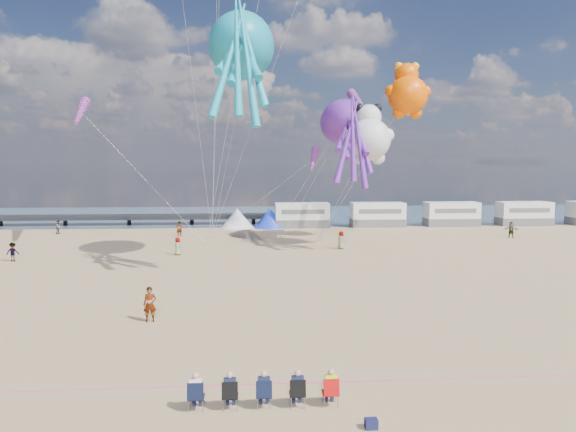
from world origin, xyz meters
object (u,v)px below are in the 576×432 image
Objects in this scene: windsock_left at (81,112)px; windsock_right at (314,159)px; cooler_navy at (371,424)px; beachgoer_6 at (178,246)px; sandbag_a at (206,245)px; motorhome_1 at (378,215)px; sandbag_c at (318,241)px; standing_person at (150,304)px; windsock_mid at (358,102)px; sandbag_d at (283,237)px; sandbag_b at (269,240)px; kite_octopus_teal at (241,46)px; beachgoer_0 at (341,240)px; tent_white at (237,218)px; beachgoer_5 at (179,229)px; sandbag_e at (212,237)px; motorhome_2 at (452,214)px; tent_blue at (270,218)px; beachgoer_2 at (13,252)px; kite_panda at (369,140)px; kite_teddy_orange at (408,96)px; motorhome_3 at (524,213)px; beachgoer_4 at (511,230)px; beachgoer_7 at (59,227)px; kite_octopus_purple at (343,122)px; spectator_row at (264,388)px; motorhome_0 at (302,215)px.

windsock_left is 1.86× the size of windsock_right.
windsock_left is at bearing 118.44° from cooler_navy.
beachgoer_6 reaches higher than sandbag_a.
sandbag_c is (-9.08, -12.09, -1.39)m from motorhome_1.
standing_person is 32.54m from windsock_mid.
sandbag_a and sandbag_d have the same top height.
sandbag_a is 13.30m from windsock_right.
sandbag_d is (-3.33, 3.37, 0.00)m from sandbag_c.
standing_person is at bearing -104.79° from sandbag_b.
beachgoer_0 is at bearing 26.59° from kite_octopus_teal.
tent_white is 2.35× the size of beachgoer_5.
sandbag_e is (-2.41, -8.75, -1.09)m from tent_white.
windsock_right is (-4.48, -0.99, -5.69)m from windsock_mid.
motorhome_2 is 1.65× the size of tent_blue.
beachgoer_6 is at bearing -175.71° from beachgoer_2.
sandbag_e is at bearing -146.64° from beachgoer_2.
kite_panda reaches higher than sandbag_c.
kite_teddy_orange is at bearing -136.36° from beachgoer_6.
motorhome_3 is at bearing 37.33° from standing_person.
kite_octopus_teal is 15.39m from windsock_mid.
beachgoer_4 reaches higher than sandbag_d.
motorhome_2 is at bearing -159.57° from beachgoer_2.
cooler_navy is 0.06× the size of kite_panda.
kite_octopus_teal reaches higher than beachgoer_0.
tent_blue is 37.93m from standing_person.
beachgoer_7 is 40.38m from kite_teddy_orange.
beachgoer_7 is (-49.33, 6.24, -0.08)m from beachgoer_4.
beachgoer_2 is 48.08m from beachgoer_4.
windsock_right reaches higher than tent_white.
kite_panda is at bearing -136.66° from beachgoer_4.
kite_octopus_purple is 1.65× the size of kite_teddy_orange.
beachgoer_5 is 0.16× the size of kite_octopus_purple.
spectator_row is at bearing -92.23° from tent_blue.
motorhome_1 is at bearing 97.54° from kite_panda.
sandbag_c is (6.24, 34.65, -0.54)m from spectator_row.
motorhome_1 is at bearing 61.37° from windsock_mid.
sandbag_a is (-20.08, -13.70, -1.39)m from motorhome_1.
sandbag_e is 0.08× the size of kite_panda.
tent_blue reaches higher than sandbag_a.
motorhome_2 is 3.71× the size of standing_person.
tent_white reaches higher than beachgoer_5.
kite_panda is 6.01m from windsock_right.
windsock_mid is (29.92, 8.49, 13.20)m from beachgoer_2.
kite_octopus_purple is (0.75, 3.85, 11.09)m from beachgoer_0.
motorhome_0 is at bearing 130.37° from kite_panda.
sandbag_d is at bearing -2.59° from windsock_left.
beachgoer_0 reaches higher than sandbag_e.
windsock_right is at bearing -90.58° from motorhome_0.
sandbag_c is (28.28, -7.97, -0.64)m from beachgoer_7.
windsock_left is (-22.51, -11.56, 11.35)m from motorhome_0.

